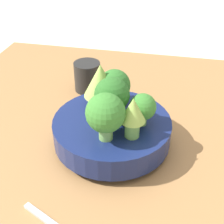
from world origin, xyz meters
TOP-DOWN VIEW (x-y plane):
  - ground_plane at (0.00, 0.00)m, footprint 6.00×6.00m
  - table at (0.00, 0.00)m, footprint 0.87×0.89m
  - bowl at (0.02, -0.03)m, footprint 0.24×0.24m
  - broccoli_floret_right at (0.08, -0.03)m, footprint 0.05×0.05m
  - broccoli_floret_back at (0.01, 0.03)m, footprint 0.07×0.07m
  - romanesco_piece_far at (-0.01, 0.02)m, footprint 0.07×0.07m
  - romanesco_piece_near at (0.07, -0.07)m, footprint 0.05×0.05m
  - broccoli_floret_center at (0.02, -0.03)m, footprint 0.07×0.07m
  - broccoli_floret_front at (0.02, -0.08)m, footprint 0.07×0.07m
  - cup at (-0.09, 0.18)m, footprint 0.07×0.07m

SIDE VIEW (x-z plane):
  - ground_plane at x=0.00m, z-range 0.00..0.00m
  - table at x=0.00m, z-range 0.00..0.04m
  - bowl at x=0.02m, z-range 0.05..0.11m
  - cup at x=-0.09m, z-range 0.04..0.12m
  - broccoli_floret_right at x=0.08m, z-range 0.11..0.17m
  - broccoli_floret_back at x=0.01m, z-range 0.11..0.19m
  - romanesco_piece_near at x=0.07m, z-range 0.11..0.19m
  - broccoli_floret_front at x=0.02m, z-range 0.11..0.20m
  - broccoli_floret_center at x=0.02m, z-range 0.11..0.20m
  - romanesco_piece_far at x=-0.01m, z-range 0.11..0.21m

